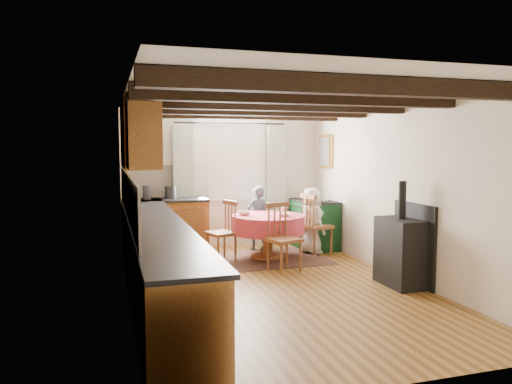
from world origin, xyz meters
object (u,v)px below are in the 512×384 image
object	(u,v)px
child_far	(257,218)
child_right	(312,221)
chair_near	(284,237)
chair_left	(221,231)
aga_range	(314,224)
cast_iron_stove	(401,234)
dining_table	(268,237)
chair_right	(317,224)
cup	(284,210)

from	to	relation	value
child_far	child_right	world-z (taller)	child_far
chair_near	chair_left	bearing A→B (deg)	112.61
chair_near	child_far	xyz separation A→B (m)	(0.07, 1.54, 0.06)
chair_near	aga_range	bearing A→B (deg)	35.57
cast_iron_stove	chair_left	bearing A→B (deg)	133.25
dining_table	chair_left	size ratio (longest dim) A/B	1.23
cast_iron_stove	child_far	size ratio (longest dim) A/B	1.22
chair_right	cup	bearing A→B (deg)	74.50
chair_near	chair_right	size ratio (longest dim) A/B	0.96
child_right	cup	xyz separation A→B (m)	(-0.51, -0.03, 0.20)
chair_right	child_right	distance (m)	0.11
chair_left	aga_range	size ratio (longest dim) A/B	1.01
chair_left	aga_range	xyz separation A→B (m)	(1.79, 0.50, -0.04)
aga_range	child_far	size ratio (longest dim) A/B	0.85
chair_near	child_right	bearing A→B (deg)	32.18
chair_left	child_right	world-z (taller)	child_right
chair_near	chair_left	world-z (taller)	chair_near
dining_table	aga_range	bearing A→B (deg)	28.98
chair_near	aga_range	xyz separation A→B (m)	(1.07, 1.38, -0.06)
chair_left	cup	xyz separation A→B (m)	(1.06, 0.05, 0.28)
cast_iron_stove	chair_near	bearing A→B (deg)	135.95
child_far	cup	bearing A→B (deg)	101.77
dining_table	child_right	size ratio (longest dim) A/B	1.05
chair_right	cast_iron_stove	xyz separation A→B (m)	(0.27, -2.03, 0.17)
dining_table	chair_left	bearing A→B (deg)	173.99
chair_near	child_far	world-z (taller)	child_far
child_far	aga_range	bearing A→B (deg)	159.21
dining_table	chair_near	world-z (taller)	chair_near
child_far	chair_left	bearing A→B (deg)	27.45
chair_left	cast_iron_stove	distance (m)	2.78
chair_right	child_far	bearing A→B (deg)	41.31
chair_left	cup	size ratio (longest dim) A/B	8.84
dining_table	chair_near	size ratio (longest dim) A/B	1.18
dining_table	child_far	bearing A→B (deg)	86.28
aga_range	child_far	distance (m)	1.02
chair_left	aga_range	distance (m)	1.86
chair_right	dining_table	bearing A→B (deg)	84.67
dining_table	cast_iron_stove	size ratio (longest dim) A/B	0.86
dining_table	chair_left	distance (m)	0.76
dining_table	child_right	bearing A→B (deg)	11.42
child_right	cast_iron_stove	bearing A→B (deg)	175.02
cup	dining_table	bearing A→B (deg)	-157.06
cast_iron_stove	cup	bearing A→B (deg)	112.12
cast_iron_stove	cup	world-z (taller)	cast_iron_stove
chair_left	child_far	distance (m)	1.03
aga_range	child_right	xyz separation A→B (m)	(-0.22, -0.41, 0.12)
aga_range	chair_right	bearing A→B (deg)	-108.43
cast_iron_stove	cup	distance (m)	2.24
aga_range	child_far	world-z (taller)	child_far
chair_near	aga_range	size ratio (longest dim) A/B	1.05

